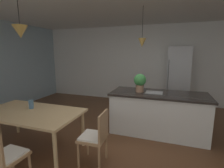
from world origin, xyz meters
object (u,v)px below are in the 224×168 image
Objects in this scene: dining_table at (30,115)px; vase_on_dining_table at (31,104)px; chair_kitchen_end at (96,136)px; chair_near_right at (4,156)px; refrigerator at (178,78)px; potted_plant_on_island at (140,82)px; kitchen_island at (158,112)px.

vase_on_dining_table reaches higher than dining_table.
chair_kitchen_end is 1.42m from vase_on_dining_table.
chair_kitchen_end is at bearing 44.67° from chair_near_right.
potted_plant_on_island is (-0.87, -2.05, 0.16)m from refrigerator.
chair_near_right is 5.36× the size of vase_on_dining_table.
chair_near_right is 4.88m from refrigerator.
chair_near_right is 0.43× the size of kitchen_island.
refrigerator is (2.17, 4.34, 0.50)m from chair_near_right.
kitchen_island is at bearing 53.13° from chair_near_right.
dining_table is at bearing -52.95° from vase_on_dining_table.
potted_plant_on_island reaches higher than chair_near_right.
vase_on_dining_table is (-2.22, -1.29, 0.34)m from kitchen_island.
kitchen_island is at bearing -102.62° from refrigerator.
refrigerator is 11.98× the size of vase_on_dining_table.
vase_on_dining_table reaches higher than chair_kitchen_end.
refrigerator is (2.58, 3.48, 0.31)m from dining_table.
kitchen_island is at bearing -0.00° from potted_plant_on_island.
refrigerator reaches higher than potted_plant_on_island.
potted_plant_on_island is 2.46× the size of vase_on_dining_table.
dining_table is 1.29m from chair_kitchen_end.
vase_on_dining_table is (-0.51, 0.99, 0.33)m from chair_near_right.
kitchen_island reaches higher than chair_near_right.
chair_kitchen_end is at bearing -120.66° from kitchen_island.
vase_on_dining_table is at bearing 117.09° from chair_near_right.
vase_on_dining_table is (-1.81, -1.29, -0.32)m from potted_plant_on_island.
vase_on_dining_table reaches higher than chair_near_right.
refrigerator is at bearing 51.25° from vase_on_dining_table.
chair_near_right is at bearing -116.62° from refrigerator.
refrigerator is at bearing 66.91° from potted_plant_on_island.
refrigerator is at bearing 53.48° from dining_table.
vase_on_dining_table is at bearing -149.84° from kitchen_island.
vase_on_dining_table is at bearing -144.45° from potted_plant_on_island.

